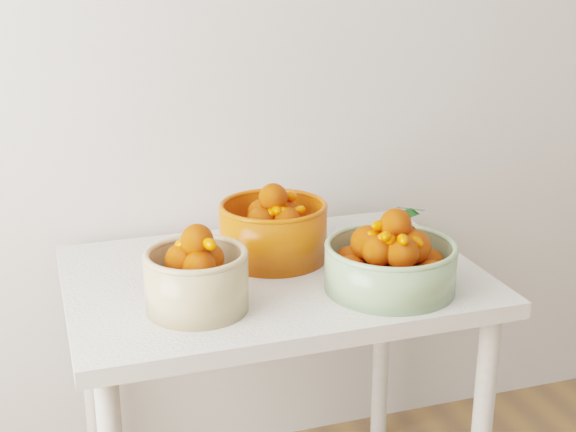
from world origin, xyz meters
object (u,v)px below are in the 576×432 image
(bowl_green, at_px, (390,261))
(bowl_orange, at_px, (274,229))
(table, at_px, (274,308))
(bowl_cream, at_px, (196,278))

(bowl_green, height_order, bowl_orange, same)
(table, bearing_deg, bowl_cream, -146.52)
(bowl_orange, bearing_deg, table, -107.64)
(bowl_cream, height_order, bowl_green, bowl_green)
(table, relative_size, bowl_cream, 3.56)
(bowl_orange, bearing_deg, bowl_cream, -136.46)
(table, xyz_separation_m, bowl_orange, (0.03, 0.09, 0.17))
(table, distance_m, bowl_cream, 0.32)
(table, bearing_deg, bowl_orange, 72.36)
(table, bearing_deg, bowl_green, -37.83)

